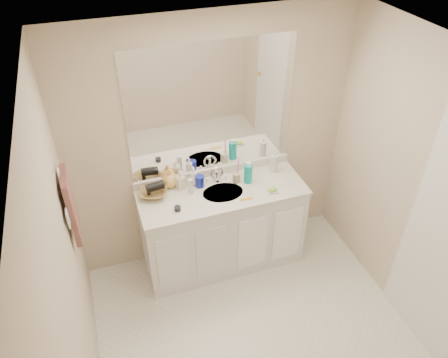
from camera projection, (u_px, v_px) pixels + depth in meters
floor at (262, 345)px, 3.66m from camera, size 2.60×2.60×0.00m
ceiling at (286, 75)px, 2.23m from camera, size 2.60×2.60×0.02m
wall_back at (212, 145)px, 3.94m from camera, size 2.60×0.02×2.40m
wall_left at (72, 293)px, 2.61m from camera, size 0.02×2.60×2.40m
wall_right at (429, 202)px, 3.29m from camera, size 0.02×2.60×2.40m
vanity_cabinet at (222, 228)px, 4.19m from camera, size 1.50×0.55×0.85m
countertop at (222, 192)px, 3.93m from camera, size 1.52×0.57×0.03m
backsplash at (213, 172)px, 4.09m from camera, size 1.52×0.03×0.08m
sink_basin at (223, 193)px, 3.91m from camera, size 0.37×0.37×0.02m
faucet at (217, 176)px, 4.01m from camera, size 0.02×0.02×0.11m
mirror at (212, 110)px, 3.72m from camera, size 1.48×0.01×1.20m
blue_mug at (200, 181)px, 3.95m from camera, size 0.08×0.08×0.11m
tan_cup at (236, 178)px, 4.00m from camera, size 0.09×0.09×0.10m
toothbrush at (238, 168)px, 3.94m from camera, size 0.02×0.04×0.19m
mouthwash_bottle at (248, 174)px, 3.98m from camera, size 0.08×0.08×0.18m
clear_pump_bottle at (274, 164)px, 4.11m from camera, size 0.07×0.07×0.18m
soap_dish at (272, 191)px, 3.91m from camera, size 0.10×0.08×0.01m
green_soap at (272, 190)px, 3.90m from camera, size 0.08×0.06×0.02m
orange_comb at (247, 199)px, 3.82m from camera, size 0.12×0.03×0.00m
dark_jar at (177, 208)px, 3.69m from camera, size 0.07×0.07×0.04m
extra_white_bottle at (190, 186)px, 3.86m from camera, size 0.05×0.05×0.15m
soap_bottle_white at (194, 176)px, 3.95m from camera, size 0.07×0.07×0.18m
soap_bottle_cream at (180, 180)px, 3.91m from camera, size 0.10×0.10×0.18m
soap_bottle_yellow at (170, 178)px, 3.92m from camera, size 0.17×0.17×0.18m
wicker_basket at (153, 192)px, 3.85m from camera, size 0.31×0.31×0.06m
hair_dryer at (155, 187)px, 3.82m from camera, size 0.16×0.10×0.08m
towel_ring at (59, 173)px, 3.00m from camera, size 0.01×0.11×0.11m
hand_towel at (71, 206)px, 3.18m from camera, size 0.04×0.32×0.55m
switch_plate at (68, 218)px, 2.99m from camera, size 0.01×0.08×0.13m
door at (448, 249)px, 3.18m from camera, size 0.02×0.82×2.00m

